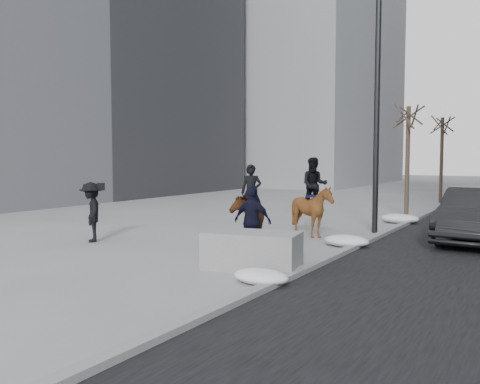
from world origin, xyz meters
The scene contains 13 objects.
ground centered at (0.00, 0.00, 0.00)m, with size 120.00×120.00×0.00m, color gray.
curb centered at (3.00, 10.00, 0.06)m, with size 0.25×90.00×0.12m, color gray.
building_left centered at (-19.00, 10.00, 10.00)m, with size 12.00×26.00×20.00m, color #595960.
planter centered at (1.88, -1.36, 0.42)m, with size 2.09×1.04×0.83m, color gray.
car_near centered at (5.66, 5.20, 0.79)m, with size 1.67×4.79×1.58m, color black.
tree_near centered at (2.40, 10.50, 2.53)m, with size 1.20×1.20×5.06m, color #3A2E22, non-canonical shape.
tree_far centered at (2.40, 18.07, 2.55)m, with size 1.20×1.20×5.11m, color #392921, non-canonical shape.
mounted_left centered at (0.41, 1.00, 0.85)m, with size 1.44×1.94×2.29m.
mounted_right centered at (1.21, 3.52, 0.99)m, with size 1.78×1.87×2.47m.
feeder centered at (1.13, -0.02, 0.88)m, with size 1.03×0.86×1.75m.
camera_crew centered at (-3.95, -0.68, 0.89)m, with size 1.28×1.24×1.75m.
lamppost centered at (2.60, 5.26, 4.99)m, with size 0.25×2.00×9.09m.
snow_piles centered at (2.70, 3.73, 0.16)m, with size 1.39×11.48×0.35m.
Camera 1 is at (7.49, -10.98, 2.50)m, focal length 38.00 mm.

